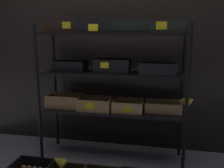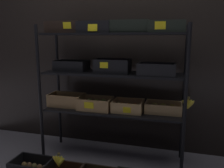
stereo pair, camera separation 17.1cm
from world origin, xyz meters
The scene contains 5 objects.
ground_plane centered at (0.00, 0.00, 0.00)m, with size 10.00×10.00×0.00m, color slate.
storefront_wall centered at (0.00, 0.40, 1.29)m, with size 3.83×0.12×2.57m, color black.
display_rack centered at (-0.01, 0.00, 0.94)m, with size 1.55×0.43×1.44m.
crate_ground_kiwi centered at (-0.66, -0.49, 0.05)m, with size 0.37×0.25×0.14m.
banana_bunch_loose centered at (-0.36, -0.50, 0.18)m, with size 0.14×0.04×0.14m.
Camera 2 is at (0.62, -2.26, 1.28)m, focal length 37.59 mm.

